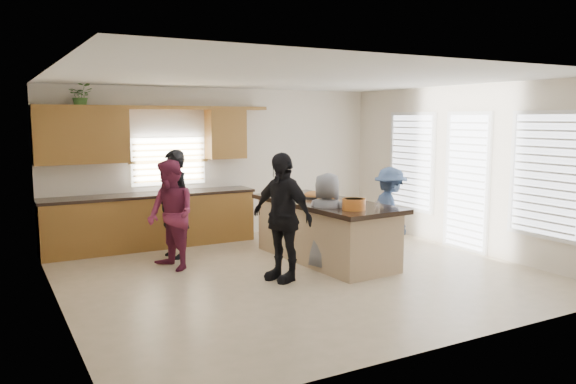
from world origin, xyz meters
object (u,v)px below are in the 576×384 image
woman_left_mid (171,215)px  woman_left_front (282,217)px  woman_right_back (390,213)px  woman_left_back (175,204)px  woman_right_front (327,222)px  island (325,232)px  salad_bowl (354,204)px

woman_left_mid → woman_left_front: 1.73m
woman_left_front → woman_right_back: woman_left_front is taller
woman_left_back → woman_right_front: bearing=29.4°
island → woman_right_back: bearing=-23.2°
woman_left_mid → woman_right_front: 2.31m
woman_left_back → woman_left_front: bearing=10.6°
salad_bowl → woman_right_back: woman_right_back is taller
woman_left_mid → woman_left_front: size_ratio=0.92×
island → woman_left_mid: size_ratio=1.68×
woman_left_back → woman_right_front: size_ratio=1.20×
woman_left_mid → woman_left_back: bearing=144.0°
salad_bowl → woman_left_back: 2.96m
woman_left_mid → woman_right_back: (3.32, -0.98, -0.09)m
woman_left_back → island: bearing=42.7°
salad_bowl → woman_left_back: woman_left_back is taller
woman_left_mid → woman_right_front: size_ratio=1.13×
island → salad_bowl: (-0.10, -0.91, 0.59)m
island → woman_right_front: bearing=-123.8°
woman_left_back → woman_left_mid: woman_left_back is taller
island → woman_right_front: size_ratio=1.91×
island → woman_left_back: (-2.03, 1.33, 0.42)m
woman_left_back → woman_left_mid: bearing=-35.7°
salad_bowl → woman_right_front: 0.55m
island → woman_right_back: (1.01, -0.36, 0.28)m
salad_bowl → woman_left_mid: size_ratio=0.20×
island → woman_left_mid: 2.42m
island → woman_right_front: (-0.29, -0.50, 0.27)m
salad_bowl → woman_left_front: woman_left_front is taller
salad_bowl → island: bearing=83.7°
island → woman_left_front: bearing=-154.2°
woman_right_back → woman_left_front: bearing=112.3°
woman_right_back → woman_right_front: bearing=111.1°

